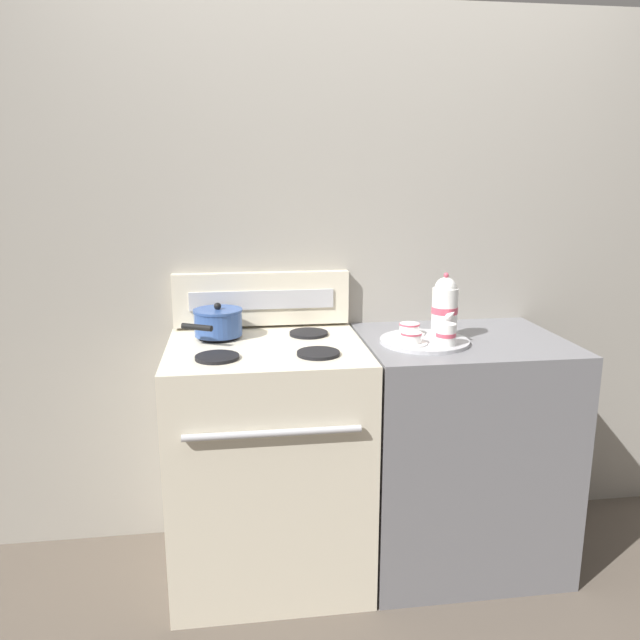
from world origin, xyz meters
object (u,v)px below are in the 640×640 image
object	(u,v)px
stove	(268,461)
serving_tray	(424,341)
saucepan	(218,322)
teacup_right	(409,329)
teapot	(445,307)
teacup_left	(411,338)
creamer_jug	(446,334)

from	to	relation	value
stove	serving_tray	bearing A→B (deg)	-3.73
saucepan	teacup_right	size ratio (longest dim) A/B	2.24
teapot	stove	bearing A→B (deg)	179.51
stove	teacup_left	xyz separation A→B (m)	(0.52, -0.09, 0.50)
saucepan	creamer_jug	size ratio (longest dim) A/B	3.32
stove	teacup_left	distance (m)	0.73
saucepan	serving_tray	size ratio (longest dim) A/B	0.80
serving_tray	teacup_left	bearing A→B (deg)	-140.67
teapot	creamer_jug	distance (m)	0.15
serving_tray	teacup_left	xyz separation A→B (m)	(-0.07, -0.06, 0.03)
saucepan	creamer_jug	xyz separation A→B (m)	(0.82, -0.27, -0.01)
stove	saucepan	xyz separation A→B (m)	(-0.18, 0.14, 0.52)
teacup_right	teacup_left	bearing A→B (deg)	-103.32
stove	creamer_jug	distance (m)	0.83
stove	teacup_right	size ratio (longest dim) A/B	7.87
serving_tray	teacup_left	distance (m)	0.09
teacup_left	stove	bearing A→B (deg)	169.76
saucepan	creamer_jug	distance (m)	0.86
saucepan	teacup_left	bearing A→B (deg)	-18.47
teacup_left	creamer_jug	xyz separation A→B (m)	(0.12, -0.03, 0.02)
teapot	creamer_jug	xyz separation A→B (m)	(-0.04, -0.12, -0.07)
stove	serving_tray	xyz separation A→B (m)	(0.59, -0.04, 0.47)
serving_tray	creamer_jug	world-z (taller)	creamer_jug
stove	serving_tray	distance (m)	0.76
saucepan	teacup_right	xyz separation A→B (m)	(0.73, -0.10, -0.03)
teacup_left	creamer_jug	size ratio (longest dim) A/B	1.48
stove	teacup_right	world-z (taller)	teacup_right
stove	teacup_right	xyz separation A→B (m)	(0.56, 0.04, 0.50)
serving_tray	teacup_right	size ratio (longest dim) A/B	2.81
stove	creamer_jug	size ratio (longest dim) A/B	11.69
serving_tray	teapot	distance (m)	0.15
teapot	saucepan	bearing A→B (deg)	170.37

